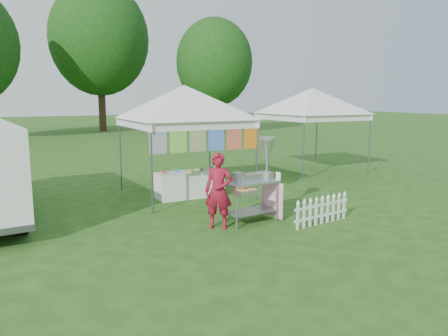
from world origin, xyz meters
TOP-DOWN VIEW (x-y plane):
  - ground at (0.00, 0.00)m, footprint 120.00×120.00m
  - canopy_main at (0.00, 3.49)m, footprint 4.24×4.24m
  - canopy_right at (5.50, 5.00)m, footprint 4.24×4.24m
  - tree_mid at (3.00, 28.00)m, footprint 7.60×7.60m
  - tree_right at (10.00, 22.00)m, footprint 5.60×5.60m
  - donut_cart at (0.40, 0.39)m, footprint 1.31×1.03m
  - vendor at (-0.58, 0.32)m, footprint 0.68×0.65m
  - picket_fence at (1.51, -0.43)m, footprint 1.61×0.25m
  - display_table at (0.02, 3.25)m, footprint 1.80×0.70m

SIDE VIEW (x-z plane):
  - ground at x=0.00m, z-range 0.00..0.00m
  - picket_fence at x=1.51m, z-range 0.01..0.57m
  - display_table at x=0.02m, z-range 0.00..0.69m
  - vendor at x=-0.58m, z-range 0.00..1.57m
  - donut_cart at x=0.40m, z-range 0.16..1.98m
  - canopy_main at x=0.00m, z-range 1.26..4.71m
  - canopy_right at x=5.50m, z-range 1.27..4.72m
  - tree_right at x=10.00m, z-range 0.97..9.39m
  - tree_mid at x=3.00m, z-range 1.38..12.90m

